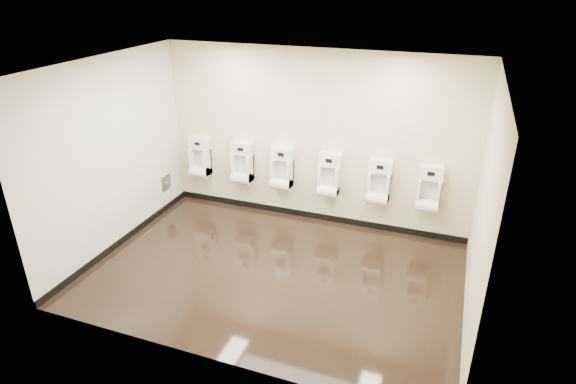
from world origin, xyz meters
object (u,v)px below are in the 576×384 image
Objects in this scene: urinal_0 at (200,160)px; access_panel at (166,182)px; urinal_3 at (329,178)px; urinal_4 at (379,185)px; urinal_5 at (429,192)px; urinal_1 at (242,166)px; urinal_2 at (282,172)px.

access_panel is at bearing -136.74° from urinal_0.
urinal_3 and urinal_4 have the same top height.
urinal_0 is 2.33m from urinal_3.
urinal_4 reaches higher than access_panel.
urinal_1 is at bearing 180.00° from urinal_5.
urinal_1 is (0.81, 0.00, 0.00)m from urinal_0.
urinal_5 reaches higher than access_panel.
urinal_5 is (0.74, 0.00, 0.00)m from urinal_4.
urinal_5 is at bearing 0.00° from urinal_3.
urinal_3 is 1.00× the size of urinal_5.
urinal_3 is (2.33, 0.00, 0.00)m from urinal_0.
access_panel is 0.36× the size of urinal_3.
urinal_0 is 1.00× the size of urinal_3.
urinal_0 is 3.86m from urinal_5.
access_panel is at bearing -171.27° from urinal_3.
urinal_2 is at bearing 0.00° from urinal_0.
access_panel is at bearing -173.19° from urinal_4.
urinal_2 is at bearing 180.00° from urinal_5.
urinal_3 is 1.00× the size of urinal_4.
urinal_0 is (0.45, 0.43, 0.32)m from access_panel.
urinal_1 reaches higher than access_panel.
access_panel is 0.36× the size of urinal_1.
access_panel is at bearing -161.33° from urinal_1.
access_panel is 2.05m from urinal_2.
urinal_5 is (1.54, 0.00, 0.00)m from urinal_3.
urinal_1 is 1.00× the size of urinal_2.
urinal_0 and urinal_2 have the same top height.
urinal_2 is at bearing 0.00° from urinal_1.
urinal_2 is 1.60m from urinal_4.
urinal_5 is (2.34, 0.00, 0.00)m from urinal_2.
urinal_4 is at bearing 0.00° from urinal_3.
urinal_3 is at bearing 8.73° from access_panel.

